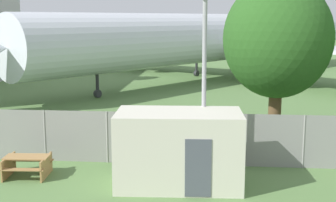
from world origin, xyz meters
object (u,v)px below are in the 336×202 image
Objects in this scene: picnic_bench_open_grass at (27,164)px; tree_left_of_cabin at (278,39)px; portable_cabin at (179,149)px; airplane at (209,39)px.

tree_left_of_cabin is at bearing 31.36° from picnic_bench_open_grass.
portable_cabin is 8.20m from tree_left_of_cabin.
tree_left_of_cabin is at bearing 54.50° from portable_cabin.
tree_left_of_cabin reaches higher than portable_cabin.
airplane is at bearing 77.08° from picnic_bench_open_grass.
portable_cabin is 0.58× the size of tree_left_of_cabin.
picnic_bench_open_grass is 0.22× the size of tree_left_of_cabin.
tree_left_of_cabin is (4.01, 6.25, 3.47)m from portable_cabin.
picnic_bench_open_grass is 12.01m from tree_left_of_cabin.
picnic_bench_open_grass is at bearing 172.88° from portable_cabin.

